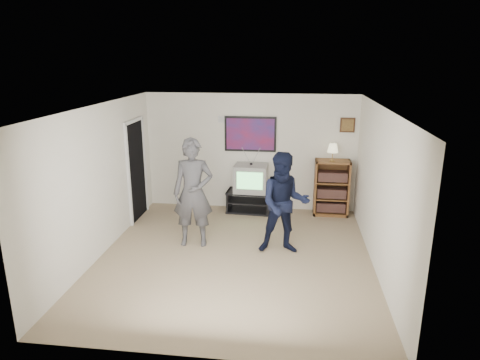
% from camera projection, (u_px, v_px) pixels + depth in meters
% --- Properties ---
extents(room_shell, '(4.51, 5.00, 2.51)m').
position_uv_depth(room_shell, '(237.00, 180.00, 7.13)').
color(room_shell, '#8E7E5A').
rests_on(room_shell, ground).
extents(media_stand, '(0.96, 0.57, 0.47)m').
position_uv_depth(media_stand, '(249.00, 201.00, 9.21)').
color(media_stand, black).
rests_on(media_stand, room_shell).
extents(crt_television, '(0.70, 0.60, 0.58)m').
position_uv_depth(crt_television, '(251.00, 178.00, 9.06)').
color(crt_television, gray).
rests_on(crt_television, media_stand).
extents(bookshelf, '(0.72, 0.41, 1.17)m').
position_uv_depth(bookshelf, '(331.00, 188.00, 8.96)').
color(bookshelf, brown).
rests_on(bookshelf, room_shell).
extents(table_lamp, '(0.22, 0.22, 0.36)m').
position_uv_depth(table_lamp, '(333.00, 152.00, 8.70)').
color(table_lamp, '#FFFAC1').
rests_on(table_lamp, bookshelf).
extents(person_tall, '(0.74, 0.53, 1.92)m').
position_uv_depth(person_tall, '(193.00, 193.00, 7.41)').
color(person_tall, '#3F3E42').
rests_on(person_tall, room_shell).
extents(person_short, '(0.91, 0.74, 1.75)m').
position_uv_depth(person_short, '(284.00, 204.00, 7.13)').
color(person_short, black).
rests_on(person_short, room_shell).
extents(controller_left, '(0.06, 0.13, 0.04)m').
position_uv_depth(controller_left, '(194.00, 178.00, 7.56)').
color(controller_left, white).
rests_on(controller_left, person_tall).
extents(controller_right, '(0.09, 0.14, 0.04)m').
position_uv_depth(controller_right, '(288.00, 190.00, 7.31)').
color(controller_right, white).
rests_on(controller_right, person_short).
extents(poster, '(1.10, 0.03, 0.75)m').
position_uv_depth(poster, '(250.00, 134.00, 9.05)').
color(poster, black).
rests_on(poster, room_shell).
extents(air_vent, '(0.28, 0.02, 0.14)m').
position_uv_depth(air_vent, '(225.00, 119.00, 9.04)').
color(air_vent, white).
rests_on(air_vent, room_shell).
extents(small_picture, '(0.30, 0.03, 0.30)m').
position_uv_depth(small_picture, '(347.00, 125.00, 8.75)').
color(small_picture, black).
rests_on(small_picture, room_shell).
extents(doorway, '(0.03, 0.85, 2.00)m').
position_uv_depth(doorway, '(136.00, 171.00, 8.66)').
color(doorway, black).
rests_on(doorway, room_shell).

